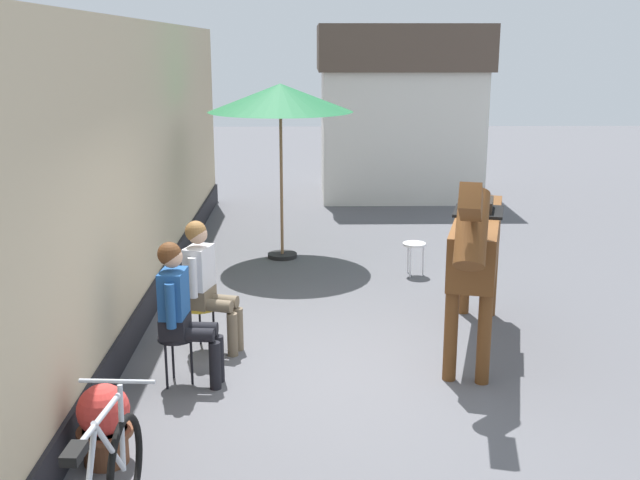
% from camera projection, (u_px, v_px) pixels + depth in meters
% --- Properties ---
extents(ground_plane, '(40.00, 40.00, 0.00)m').
position_uv_depth(ground_plane, '(347.00, 282.00, 10.36)').
color(ground_plane, '#56565B').
extents(pub_facade_wall, '(0.34, 14.00, 3.40)m').
position_uv_depth(pub_facade_wall, '(126.00, 192.00, 8.47)').
color(pub_facade_wall, '#CCB793').
rests_on(pub_facade_wall, ground_plane).
extents(distant_cottage, '(3.40, 2.60, 3.50)m').
position_uv_depth(distant_cottage, '(399.00, 110.00, 15.88)').
color(distant_cottage, silver).
rests_on(distant_cottage, ground_plane).
extents(seated_visitor_near, '(0.61, 0.49, 1.39)m').
position_uv_depth(seated_visitor_near, '(181.00, 306.00, 7.05)').
color(seated_visitor_near, black).
rests_on(seated_visitor_near, ground_plane).
extents(seated_visitor_far, '(0.61, 0.48, 1.39)m').
position_uv_depth(seated_visitor_far, '(205.00, 279.00, 7.87)').
color(seated_visitor_far, gold).
rests_on(seated_visitor_far, ground_plane).
extents(saddled_horse_center, '(1.07, 2.93, 2.06)m').
position_uv_depth(saddled_horse_center, '(476.00, 242.00, 7.81)').
color(saddled_horse_center, brown).
rests_on(saddled_horse_center, ground_plane).
extents(flower_planter_near, '(0.43, 0.43, 0.64)m').
position_uv_depth(flower_planter_near, '(104.00, 423.00, 5.81)').
color(flower_planter_near, brown).
rests_on(flower_planter_near, ground_plane).
extents(cafe_parasol, '(2.10, 2.10, 2.58)m').
position_uv_depth(cafe_parasol, '(280.00, 99.00, 10.95)').
color(cafe_parasol, black).
rests_on(cafe_parasol, ground_plane).
extents(spare_stool_white, '(0.32, 0.32, 0.46)m').
position_uv_depth(spare_stool_white, '(414.00, 247.00, 10.56)').
color(spare_stool_white, white).
rests_on(spare_stool_white, ground_plane).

